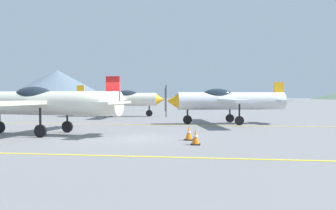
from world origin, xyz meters
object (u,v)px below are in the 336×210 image
object	(u,v)px
airplane_near	(45,102)
traffic_cone_side	(195,137)
airplane_far	(120,99)
traffic_cone_front	(189,133)
airplane_mid	(227,100)

from	to	relation	value
airplane_near	traffic_cone_side	bearing A→B (deg)	-19.43
airplane_far	traffic_cone_front	xyz separation A→B (m)	(7.47, -16.13, -1.27)
airplane_mid	traffic_cone_side	distance (m)	10.57
airplane_mid	traffic_cone_front	bearing A→B (deg)	-101.22
traffic_cone_front	airplane_mid	bearing A→B (deg)	78.78
airplane_near	airplane_mid	distance (m)	11.78
airplane_mid	traffic_cone_side	bearing A→B (deg)	-97.68
airplane_far	airplane_mid	bearing A→B (deg)	-37.65
traffic_cone_front	airplane_near	bearing A→B (deg)	170.19
airplane_far	traffic_cone_side	size ratio (longest dim) A/B	15.73
airplane_near	traffic_cone_front	xyz separation A→B (m)	(7.07, -1.22, -1.27)
airplane_mid	airplane_far	xyz separation A→B (m)	(-9.26, 7.14, 0.00)
airplane_mid	airplane_far	world-z (taller)	same
airplane_near	airplane_far	size ratio (longest dim) A/B	1.00
airplane_mid	traffic_cone_front	world-z (taller)	airplane_mid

